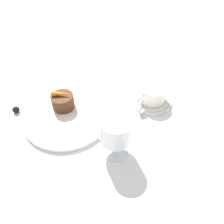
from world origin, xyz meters
TOP-DOWN VIEW (x-y plane):
  - ground_plane at (0.00, 0.00)m, footprint 3.00×3.00m
  - dinner_plate at (0.00, -0.03)m, footprint 0.25×0.25m
  - saucer at (-0.23, 0.10)m, footprint 0.13×0.13m
  - coffee_cup at (-0.23, 0.10)m, footprint 0.11×0.09m
  - spoon at (-0.19, 0.10)m, footprint 0.08×0.09m
  - wine_glass at (-0.02, 0.16)m, footprint 0.08×0.08m
  - fork at (0.17, -0.03)m, footprint 0.05×0.19m
  - dessert_cake at (-0.01, -0.06)m, footprint 0.07×0.07m
  - carrot_garnish at (-0.01, -0.06)m, footprint 0.05×0.05m
  - chocolate_truffle at (0.10, -0.15)m, footprint 0.02×0.02m

SIDE VIEW (x-z plane):
  - ground_plane at x=0.00m, z-range 0.00..0.00m
  - fork at x=0.17m, z-range 0.00..0.01m
  - saucer at x=-0.23m, z-range 0.00..0.01m
  - dinner_plate at x=0.00m, z-range 0.00..0.02m
  - chocolate_truffle at x=0.10m, z-range 0.00..0.02m
  - spoon at x=-0.19m, z-range 0.01..0.01m
  - dessert_cake at x=-0.01m, z-range 0.01..0.06m
  - coffee_cup at x=-0.23m, z-range 0.01..0.06m
  - carrot_garnish at x=-0.01m, z-range 0.06..0.07m
  - wine_glass at x=-0.02m, z-range 0.02..0.14m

